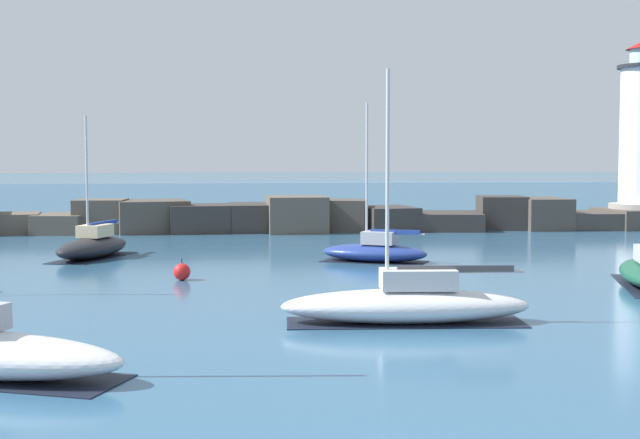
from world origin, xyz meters
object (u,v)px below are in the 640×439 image
at_px(sailboat_moored_1, 407,303).
at_px(sailboat_moored_3, 375,251).
at_px(sailboat_moored_0, 93,246).
at_px(mooring_buoy_orange_near, 182,272).

height_order(sailboat_moored_1, sailboat_moored_3, sailboat_moored_1).
height_order(sailboat_moored_0, sailboat_moored_3, sailboat_moored_3).
bearing_deg(sailboat_moored_1, mooring_buoy_orange_near, 125.50).
bearing_deg(sailboat_moored_3, sailboat_moored_0, 167.35).
distance_m(sailboat_moored_3, mooring_buoy_orange_near, 11.00).
distance_m(sailboat_moored_1, sailboat_moored_3, 16.58).
height_order(sailboat_moored_0, sailboat_moored_1, sailboat_moored_1).
bearing_deg(mooring_buoy_orange_near, sailboat_moored_0, 119.27).
distance_m(sailboat_moored_0, mooring_buoy_orange_near, 10.37).
bearing_deg(sailboat_moored_1, sailboat_moored_3, 84.06).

